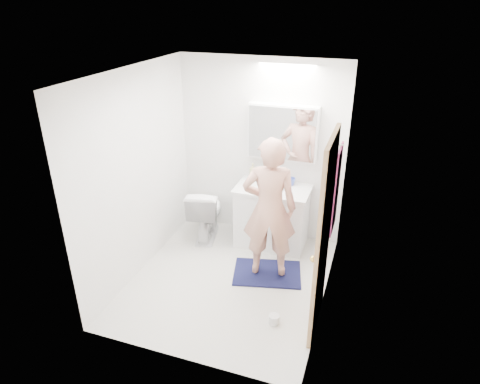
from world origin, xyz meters
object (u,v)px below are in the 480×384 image
at_px(toothbrush_cup, 291,182).
at_px(person, 269,209).
at_px(soap_bottle_a, 253,172).
at_px(toilet, 206,212).
at_px(soap_bottle_b, 260,174).
at_px(toilet_paper_roll, 274,319).
at_px(medicine_cabinet, 283,132).
at_px(vanity_cabinet, 272,217).

bearing_deg(toothbrush_cup, person, -93.91).
bearing_deg(soap_bottle_a, person, -61.39).
bearing_deg(toilet, soap_bottle_b, -167.63).
xyz_separation_m(toilet, person, (1.04, -0.59, 0.51)).
bearing_deg(person, toothbrush_cup, -107.21).
distance_m(soap_bottle_a, soap_bottle_b, 0.10).
relative_size(soap_bottle_a, toilet_paper_roll, 2.17).
height_order(soap_bottle_a, toothbrush_cup, soap_bottle_a).
xyz_separation_m(soap_bottle_a, soap_bottle_b, (0.09, 0.03, -0.03)).
xyz_separation_m(soap_bottle_b, toilet_paper_roll, (0.67, -1.67, -0.86)).
relative_size(medicine_cabinet, toilet_paper_roll, 8.00).
height_order(vanity_cabinet, person, person).
relative_size(vanity_cabinet, toothbrush_cup, 8.56).
bearing_deg(soap_bottle_b, toilet_paper_roll, -68.25).
height_order(medicine_cabinet, toothbrush_cup, medicine_cabinet).
bearing_deg(medicine_cabinet, soap_bottle_a, -170.81).
bearing_deg(soap_bottle_a, soap_bottle_b, 18.78).
relative_size(medicine_cabinet, person, 0.52).
bearing_deg(toilet_paper_roll, soap_bottle_b, 111.75).
height_order(vanity_cabinet, toilet, vanity_cabinet).
distance_m(soap_bottle_b, toilet_paper_roll, 1.99).
relative_size(medicine_cabinet, toilet, 1.18).
bearing_deg(person, soap_bottle_b, -80.19).
bearing_deg(vanity_cabinet, toilet_paper_roll, -73.83).
bearing_deg(toilet, person, 139.03).
bearing_deg(vanity_cabinet, toilet, -172.70).
bearing_deg(person, soap_bottle_a, -74.69).
bearing_deg(medicine_cabinet, toilet_paper_roll, -77.29).
xyz_separation_m(medicine_cabinet, toilet_paper_roll, (0.38, -1.70, -1.45)).
distance_m(vanity_cabinet, soap_bottle_a, 0.65).
bearing_deg(soap_bottle_b, person, -66.90).
height_order(vanity_cabinet, toothbrush_cup, toothbrush_cup).
bearing_deg(vanity_cabinet, person, -78.58).
xyz_separation_m(vanity_cabinet, toothbrush_cup, (0.20, 0.16, 0.48)).
relative_size(toothbrush_cup, toilet_paper_roll, 0.96).
height_order(toothbrush_cup, toilet_paper_roll, toothbrush_cup).
xyz_separation_m(vanity_cabinet, toilet_paper_roll, (0.43, -1.49, -0.34)).
relative_size(person, soap_bottle_a, 7.04).
bearing_deg(medicine_cabinet, vanity_cabinet, -102.97).
xyz_separation_m(soap_bottle_a, toilet_paper_roll, (0.75, -1.64, -0.89)).
relative_size(medicine_cabinet, soap_bottle_b, 4.67).
height_order(medicine_cabinet, toilet_paper_roll, medicine_cabinet).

